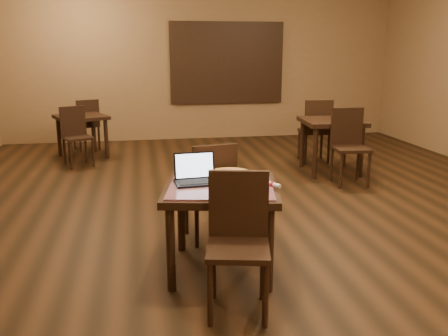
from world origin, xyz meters
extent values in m
plane|color=black|center=(0.00, 0.00, 0.00)|extent=(10.00, 10.00, 0.00)
cube|color=olive|center=(0.00, 5.00, 1.50)|extent=(8.00, 0.02, 3.00)
cube|color=#296696|center=(0.50, 4.97, 1.55)|extent=(2.20, 0.04, 1.50)
cube|color=black|center=(0.50, 4.95, 1.55)|extent=(2.34, 0.02, 1.64)
cylinder|color=black|center=(-1.12, -1.40, 0.35)|extent=(0.07, 0.07, 0.71)
cylinder|color=black|center=(-0.97, -0.65, 0.35)|extent=(0.07, 0.07, 0.71)
cylinder|color=black|center=(-0.37, -1.55, 0.35)|extent=(0.07, 0.07, 0.71)
cylinder|color=black|center=(-0.23, -0.80, 0.35)|extent=(0.07, 0.07, 0.71)
cube|color=black|center=(-0.67, -1.10, 0.72)|extent=(1.08, 1.08, 0.06)
cube|color=#172999|center=(-0.67, -1.10, 0.76)|extent=(0.99, 0.99, 0.02)
cylinder|color=black|center=(-0.89, -1.94, 0.23)|extent=(0.04, 0.04, 0.47)
cylinder|color=black|center=(-0.82, -1.58, 0.23)|extent=(0.04, 0.04, 0.47)
cylinder|color=black|center=(-0.53, -2.02, 0.23)|extent=(0.04, 0.04, 0.47)
cylinder|color=black|center=(-0.45, -1.66, 0.23)|extent=(0.04, 0.04, 0.47)
cube|color=black|center=(-0.67, -1.80, 0.49)|extent=(0.52, 0.52, 0.04)
cube|color=black|center=(-0.63, -1.61, 0.76)|extent=(0.43, 0.13, 0.50)
cylinder|color=black|center=(-0.52, -0.19, 0.23)|extent=(0.04, 0.04, 0.46)
cylinder|color=black|center=(-0.46, -0.55, 0.23)|extent=(0.04, 0.04, 0.46)
cylinder|color=black|center=(-0.88, -0.25, 0.23)|extent=(0.04, 0.04, 0.46)
cylinder|color=black|center=(-0.82, -0.61, 0.23)|extent=(0.04, 0.04, 0.46)
cube|color=black|center=(-0.67, -0.40, 0.48)|extent=(0.50, 0.50, 0.04)
cube|color=black|center=(-0.64, -0.59, 0.74)|extent=(0.43, 0.11, 0.49)
cube|color=black|center=(-0.87, -1.05, 0.77)|extent=(0.37, 0.27, 0.02)
cube|color=black|center=(-0.87, -0.93, 0.89)|extent=(0.35, 0.08, 0.23)
cube|color=silver|center=(-0.87, -0.93, 0.89)|extent=(0.32, 0.06, 0.20)
cylinder|color=white|center=(-0.45, -1.28, 0.77)|extent=(0.27, 0.27, 0.01)
cylinder|color=silver|center=(-0.55, -0.86, 0.77)|extent=(0.36, 0.36, 0.01)
cylinder|color=beige|center=(-0.55, -0.86, 0.78)|extent=(0.37, 0.37, 0.02)
torus|color=gold|center=(-0.55, -0.86, 0.78)|extent=(0.38, 0.38, 0.02)
cube|color=silver|center=(-0.53, -0.88, 0.79)|extent=(0.17, 0.24, 0.01)
cylinder|color=white|center=(-0.27, -1.24, 0.78)|extent=(0.11, 0.15, 0.03)
cylinder|color=#AE152A|center=(-0.27, -1.24, 0.78)|extent=(0.05, 0.04, 0.04)
cylinder|color=black|center=(1.16, 1.55, 0.38)|extent=(0.08, 0.08, 0.77)
cylinder|color=black|center=(1.21, 2.24, 0.38)|extent=(0.08, 0.08, 0.77)
cylinder|color=black|center=(1.85, 1.50, 0.38)|extent=(0.08, 0.08, 0.77)
cylinder|color=black|center=(1.90, 2.19, 0.38)|extent=(0.08, 0.08, 0.77)
cube|color=black|center=(1.53, 1.87, 0.78)|extent=(0.92, 0.92, 0.06)
cylinder|color=black|center=(1.33, 0.98, 0.24)|extent=(0.04, 0.04, 0.49)
cylinder|color=black|center=(1.35, 1.37, 0.24)|extent=(0.04, 0.04, 0.49)
cylinder|color=black|center=(1.71, 0.96, 0.24)|extent=(0.04, 0.04, 0.49)
cylinder|color=black|center=(1.74, 1.35, 0.24)|extent=(0.04, 0.04, 0.49)
cube|color=black|center=(1.53, 1.16, 0.51)|extent=(0.48, 0.48, 0.04)
cube|color=black|center=(1.55, 1.37, 0.79)|extent=(0.46, 0.07, 0.52)
cylinder|color=black|center=(1.74, 2.75, 0.24)|extent=(0.04, 0.04, 0.49)
cylinder|color=black|center=(1.71, 2.36, 0.24)|extent=(0.04, 0.04, 0.49)
cylinder|color=black|center=(1.35, 2.78, 0.24)|extent=(0.04, 0.04, 0.49)
cylinder|color=black|center=(1.33, 2.39, 0.24)|extent=(0.04, 0.04, 0.49)
cube|color=black|center=(1.53, 2.57, 0.51)|extent=(0.48, 0.48, 0.04)
cube|color=black|center=(1.52, 2.36, 0.79)|extent=(0.46, 0.07, 0.52)
cylinder|color=black|center=(-2.46, 3.16, 0.35)|extent=(0.07, 0.07, 0.69)
cylinder|color=black|center=(-2.71, 3.73, 0.35)|extent=(0.07, 0.07, 0.69)
cylinder|color=black|center=(-1.89, 3.41, 0.35)|extent=(0.07, 0.07, 0.69)
cylinder|color=black|center=(-2.14, 3.98, 0.35)|extent=(0.07, 0.07, 0.69)
cube|color=black|center=(-2.30, 3.57, 0.70)|extent=(1.03, 1.03, 0.06)
cylinder|color=black|center=(-2.39, 2.71, 0.22)|extent=(0.04, 0.04, 0.44)
cylinder|color=black|center=(-2.53, 3.03, 0.22)|extent=(0.04, 0.04, 0.44)
cylinder|color=black|center=(-2.07, 2.85, 0.22)|extent=(0.04, 0.04, 0.44)
cylinder|color=black|center=(-2.21, 3.17, 0.22)|extent=(0.04, 0.04, 0.44)
cube|color=black|center=(-2.30, 2.94, 0.46)|extent=(0.54, 0.54, 0.04)
cube|color=black|center=(-2.38, 3.11, 0.71)|extent=(0.39, 0.20, 0.47)
cylinder|color=black|center=(-2.21, 4.44, 0.22)|extent=(0.04, 0.04, 0.44)
cylinder|color=black|center=(-2.07, 4.12, 0.22)|extent=(0.04, 0.04, 0.44)
cylinder|color=black|center=(-2.53, 4.30, 0.22)|extent=(0.04, 0.04, 0.44)
cylinder|color=black|center=(-2.39, 3.98, 0.22)|extent=(0.04, 0.04, 0.44)
cube|color=black|center=(-2.30, 4.21, 0.46)|extent=(0.54, 0.54, 0.04)
cube|color=black|center=(-2.23, 4.04, 0.71)|extent=(0.39, 0.20, 0.47)
camera|label=1|loc=(-1.31, -4.80, 1.86)|focal=38.00mm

